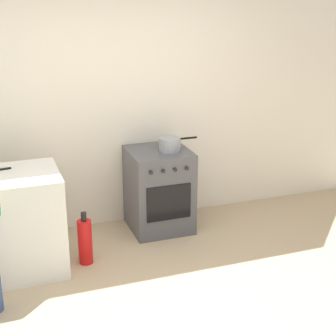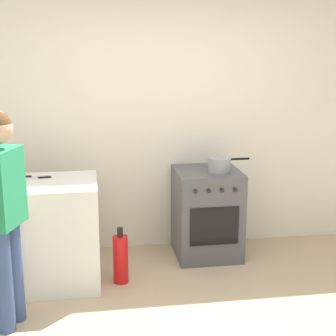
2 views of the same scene
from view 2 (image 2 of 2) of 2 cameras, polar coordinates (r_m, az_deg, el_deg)
The scene contains 10 objects.
back_wall at distance 5.09m, azimuth -0.31°, elevation 5.51°, with size 6.00×0.10×2.60m, color silver.
counter_unit at distance 4.55m, azimuth -15.99°, elevation -7.10°, with size 1.30×0.70×0.90m, color silver.
oven_left at distance 5.00m, azimuth 4.33°, elevation -4.99°, with size 0.61×0.62×0.85m.
pot at distance 4.84m, azimuth 5.73°, elevation 0.40°, with size 0.40×0.22×0.13m.
knife_chef at distance 4.47m, azimuth -17.89°, elevation -1.50°, with size 0.31×0.05×0.01m.
knife_paring at distance 4.20m, azimuth -15.88°, elevation -2.27°, with size 0.19×0.13×0.01m.
knife_utility at distance 4.58m, azimuth -14.84°, elevation -0.91°, with size 0.25×0.04×0.01m.
knife_carving at distance 4.52m, azimuth -14.73°, elevation -1.11°, with size 0.33×0.08×0.01m.
person at distance 3.77m, azimuth -17.82°, elevation -3.78°, with size 0.30×0.54×1.58m.
fire_extinguisher at distance 4.51m, azimuth -5.28°, elevation -9.97°, with size 0.13×0.13×0.50m.
Camera 2 is at (-0.76, -3.03, 2.02)m, focal length 55.00 mm.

